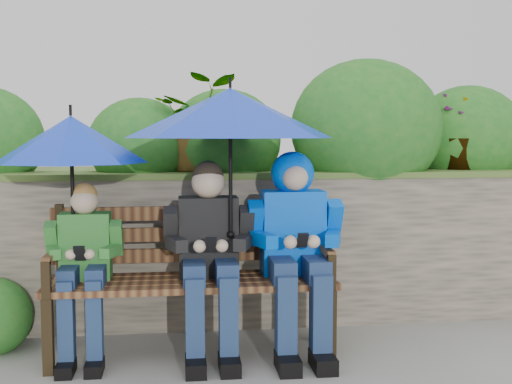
{
  "coord_description": "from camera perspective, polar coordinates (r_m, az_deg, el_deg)",
  "views": [
    {
      "loc": [
        -0.45,
        -3.54,
        1.28
      ],
      "look_at": [
        0.0,
        0.1,
        0.95
      ],
      "focal_mm": 45.0,
      "sensor_mm": 36.0,
      "label": 1
    }
  ],
  "objects": [
    {
      "name": "ground",
      "position": [
        3.79,
        0.19,
        -14.6
      ],
      "size": [
        60.0,
        60.0,
        0.0
      ],
      "primitive_type": "plane",
      "color": "slate",
      "rests_on": "ground"
    },
    {
      "name": "garden_backdrop",
      "position": [
        5.17,
        -2.01,
        -1.81
      ],
      "size": [
        8.0,
        2.86,
        1.84
      ],
      "color": "#565246",
      "rests_on": "ground"
    },
    {
      "name": "park_bench",
      "position": [
        3.8,
        -5.76,
        -6.81
      ],
      "size": [
        1.65,
        0.48,
        0.87
      ],
      "color": "black",
      "rests_on": "ground"
    },
    {
      "name": "boy_left",
      "position": [
        3.75,
        -15.06,
        -5.89
      ],
      "size": [
        0.42,
        0.49,
        1.01
      ],
      "color": "#245F24",
      "rests_on": "ground"
    },
    {
      "name": "boy_middle",
      "position": [
        3.7,
        -4.18,
        -5.08
      ],
      "size": [
        0.52,
        0.6,
        1.13
      ],
      "color": "black",
      "rests_on": "ground"
    },
    {
      "name": "boy_right",
      "position": [
        3.76,
        3.52,
        -3.89
      ],
      "size": [
        0.55,
        0.67,
        1.18
      ],
      "color": "#0048C5",
      "rests_on": "ground"
    },
    {
      "name": "umbrella_left",
      "position": [
        3.74,
        -16.11,
        4.52
      ],
      "size": [
        0.85,
        0.85,
        0.78
      ],
      "color": "#0F33CC",
      "rests_on": "ground"
    },
    {
      "name": "umbrella_right",
      "position": [
        3.63,
        -2.3,
        7.02
      ],
      "size": [
        1.18,
        1.18,
        0.91
      ],
      "color": "#0F33CC",
      "rests_on": "ground"
    }
  ]
}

